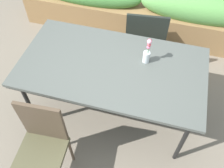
{
  "coord_description": "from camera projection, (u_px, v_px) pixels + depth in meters",
  "views": [
    {
      "loc": [
        0.49,
        -1.55,
        2.49
      ],
      "look_at": [
        0.08,
        -0.05,
        0.5
      ],
      "focal_mm": 39.5,
      "sensor_mm": 36.0,
      "label": 1
    }
  ],
  "objects": [
    {
      "name": "ground_plane",
      "position": [
        107.0,
        106.0,
        2.96
      ],
      "size": [
        12.0,
        12.0,
        0.0
      ],
      "primitive_type": "plane",
      "color": "#756B5B"
    },
    {
      "name": "dining_table",
      "position": [
        112.0,
        69.0,
        2.34
      ],
      "size": [
        1.75,
        0.96,
        0.79
      ],
      "color": "#4C514C",
      "rests_on": "ground"
    },
    {
      "name": "chair_near_left",
      "position": [
        42.0,
        143.0,
        2.1
      ],
      "size": [
        0.43,
        0.43,
        0.94
      ],
      "rotation": [
        0.0,
        0.0,
        3.21
      ],
      "color": "#4D4931",
      "rests_on": "ground"
    },
    {
      "name": "chair_far_side",
      "position": [
        146.0,
        35.0,
        2.93
      ],
      "size": [
        0.53,
        0.53,
        0.92
      ],
      "rotation": [
        0.0,
        0.0,
        0.12
      ],
      "color": "#1B3224",
      "rests_on": "ground"
    },
    {
      "name": "flower_vase",
      "position": [
        147.0,
        53.0,
        2.24
      ],
      "size": [
        0.07,
        0.07,
        0.27
      ],
      "color": "silver",
      "rests_on": "dining_table"
    },
    {
      "name": "planter_box",
      "position": [
        141.0,
        13.0,
        3.51
      ],
      "size": [
        3.45,
        0.44,
        0.76
      ],
      "color": "olive",
      "rests_on": "ground"
    }
  ]
}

